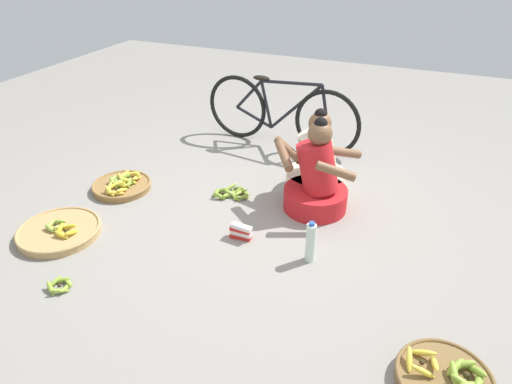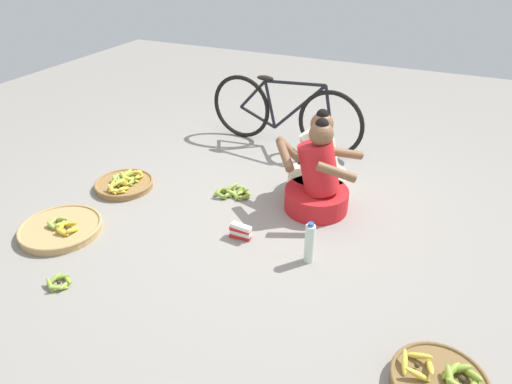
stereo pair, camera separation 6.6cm
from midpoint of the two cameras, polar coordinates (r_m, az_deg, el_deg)
name	(u,v)px [view 1 (the left image)]	position (r m, az deg, el deg)	size (l,w,h in m)	color
ground_plane	(266,218)	(3.66, 0.71, -3.27)	(10.00, 10.00, 0.00)	gray
vendor_woman_front	(316,181)	(3.69, 7.03, 1.34)	(0.72, 0.52, 0.80)	red
vendor_woman_behind	(317,166)	(3.95, 7.12, 3.22)	(0.72, 0.55, 0.76)	beige
bicycle_leaning	(280,113)	(4.76, 2.62, 9.78)	(1.70, 0.19, 0.73)	black
banana_basket_back_left	(122,185)	(4.22, -16.85, 0.84)	(0.51, 0.51, 0.14)	olive
banana_basket_mid_right	(445,379)	(2.66, 21.85, -20.90)	(0.49, 0.49, 0.15)	brown
banana_basket_front_left	(59,231)	(3.77, -23.85, -4.47)	(0.61, 0.61, 0.13)	tan
loose_bananas_near_bicycle	(232,193)	(3.95, -3.50, -0.11)	(0.32, 0.26, 0.09)	#9EB747
loose_bananas_front_right	(60,285)	(3.27, -23.85, -10.61)	(0.18, 0.18, 0.07)	#8CAD38
water_bottle	(311,242)	(3.16, 6.24, -6.29)	(0.07, 0.07, 0.32)	silver
packet_carton_stack	(241,232)	(3.41, -2.46, -4.97)	(0.17, 0.07, 0.12)	red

